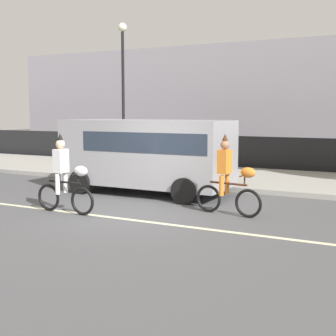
% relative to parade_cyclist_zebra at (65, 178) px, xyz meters
% --- Properties ---
extents(ground_plane, '(80.00, 80.00, 0.00)m').
position_rel_parade_cyclist_zebra_xyz_m(ground_plane, '(1.49, 0.59, -0.84)').
color(ground_plane, '#4C4C4F').
extents(road_centre_line, '(36.00, 0.14, 0.01)m').
position_rel_parade_cyclist_zebra_xyz_m(road_centre_line, '(1.49, 0.09, -0.84)').
color(road_centre_line, beige).
rests_on(road_centre_line, ground).
extents(sidewalk_curb, '(60.00, 5.00, 0.15)m').
position_rel_parade_cyclist_zebra_xyz_m(sidewalk_curb, '(1.49, 7.09, -0.77)').
color(sidewalk_curb, '#9E9B93').
rests_on(sidewalk_curb, ground).
extents(fence_line, '(40.00, 0.08, 1.40)m').
position_rel_parade_cyclist_zebra_xyz_m(fence_line, '(1.49, 9.99, -0.14)').
color(fence_line, black).
rests_on(fence_line, ground).
extents(building_backdrop, '(28.00, 8.00, 5.94)m').
position_rel_parade_cyclist_zebra_xyz_m(building_backdrop, '(-0.89, 18.59, 2.13)').
color(building_backdrop, '#99939E').
rests_on(building_backdrop, ground).
extents(parade_cyclist_zebra, '(1.72, 0.50, 1.92)m').
position_rel_parade_cyclist_zebra_xyz_m(parade_cyclist_zebra, '(0.00, 0.00, 0.00)').
color(parade_cyclist_zebra, black).
rests_on(parade_cyclist_zebra, ground).
extents(parade_cyclist_orange, '(1.71, 0.51, 1.92)m').
position_rel_parade_cyclist_zebra_xyz_m(parade_cyclist_orange, '(3.56, 1.58, 0.00)').
color(parade_cyclist_orange, black).
rests_on(parade_cyclist_orange, ground).
extents(parked_van_grey, '(5.00, 2.22, 2.18)m').
position_rel_parade_cyclist_zebra_xyz_m(parked_van_grey, '(0.45, 3.29, 0.44)').
color(parked_van_grey, '#99999E').
rests_on(parked_van_grey, ground).
extents(street_lamp_post, '(0.36, 0.36, 5.86)m').
position_rel_parade_cyclist_zebra_xyz_m(street_lamp_post, '(-3.35, 7.89, 3.15)').
color(street_lamp_post, black).
rests_on(street_lamp_post, sidewalk_curb).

